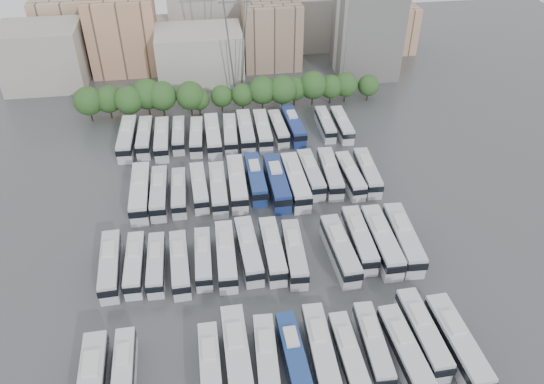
{
  "coord_description": "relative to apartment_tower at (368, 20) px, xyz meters",
  "views": [
    {
      "loc": [
        -6.57,
        -61.86,
        54.99
      ],
      "look_at": [
        3.6,
        7.32,
        3.0
      ],
      "focal_mm": 35.0,
      "sensor_mm": 36.0,
      "label": 1
    }
  ],
  "objects": [
    {
      "name": "bus_r0_s10",
      "position": [
        -22.56,
        -81.56,
        -11.24
      ],
      "size": [
        2.89,
        11.48,
        3.58
      ],
      "rotation": [
        0.0,
        0.0,
        -0.04
      ],
      "color": "silver",
      "rests_on": "ground"
    },
    {
      "name": "bus_r0_s13",
      "position": [
        -12.52,
        -83.06,
        -10.95
      ],
      "size": [
        3.42,
        13.42,
        4.18
      ],
      "rotation": [
        0.0,
        0.0,
        0.04
      ],
      "color": "silver",
      "rests_on": "ground"
    },
    {
      "name": "bus_r2_s6",
      "position": [
        -35.75,
        -45.82,
        -10.98
      ],
      "size": [
        3.06,
        13.16,
        4.11
      ],
      "rotation": [
        0.0,
        0.0,
        -0.02
      ],
      "color": "silver",
      "rests_on": "ground"
    },
    {
      "name": "bus_r1_s10",
      "position": [
        -22.4,
        -64.75,
        -11.03
      ],
      "size": [
        3.35,
        12.89,
        4.01
      ],
      "rotation": [
        0.0,
        0.0,
        0.04
      ],
      "color": "silver",
      "rests_on": "ground"
    },
    {
      "name": "bus_r1_s11",
      "position": [
        -18.95,
        -62.84,
        -11.08
      ],
      "size": [
        2.93,
        12.51,
        3.91
      ],
      "rotation": [
        0.0,
        0.0,
        -0.02
      ],
      "color": "silver",
      "rests_on": "ground"
    },
    {
      "name": "ground",
      "position": [
        -34.0,
        -58.0,
        -13.0
      ],
      "size": [
        220.0,
        220.0,
        0.0
      ],
      "primitive_type": "plane",
      "color": "#424447",
      "rests_on": "ground"
    },
    {
      "name": "bus_r0_s12",
      "position": [
        -16.0,
        -80.87,
        -11.09
      ],
      "size": [
        3.02,
        12.45,
        3.88
      ],
      "rotation": [
        0.0,
        0.0,
        0.03
      ],
      "color": "silver",
      "rests_on": "ground"
    },
    {
      "name": "bus_r0_s6",
      "position": [
        -35.63,
        -81.86,
        -11.21
      ],
      "size": [
        3.13,
        11.74,
        3.65
      ],
      "rotation": [
        0.0,
        0.0,
        -0.05
      ],
      "color": "silver",
      "rests_on": "ground"
    },
    {
      "name": "tree_line",
      "position": [
        -36.19,
        -15.91,
        -8.55
      ],
      "size": [
        65.79,
        7.97,
        8.19
      ],
      "color": "black",
      "rests_on": "ground"
    },
    {
      "name": "bus_r2_s9",
      "position": [
        -25.77,
        -46.96,
        -10.91
      ],
      "size": [
        3.22,
        13.64,
        4.26
      ],
      "rotation": [
        0.0,
        0.0,
        0.02
      ],
      "color": "white",
      "rests_on": "ground"
    },
    {
      "name": "bus_r2_s10",
      "position": [
        -22.61,
        -44.79,
        -11.14
      ],
      "size": [
        3.0,
        12.15,
        3.79
      ],
      "rotation": [
        0.0,
        0.0,
        0.03
      ],
      "color": "silver",
      "rests_on": "ground"
    },
    {
      "name": "bus_r1_s4",
      "position": [
        -42.29,
        -63.3,
        -11.33
      ],
      "size": [
        2.55,
        10.86,
        3.4
      ],
      "rotation": [
        0.0,
        0.0,
        -0.02
      ],
      "color": "silver",
      "rests_on": "ground"
    },
    {
      "name": "bus_r2_s4",
      "position": [
        -42.24,
        -45.82,
        -11.23
      ],
      "size": [
        2.99,
        11.56,
        3.6
      ],
      "rotation": [
        0.0,
        0.0,
        0.04
      ],
      "color": "silver",
      "rests_on": "ground"
    },
    {
      "name": "bus_r0_s7",
      "position": [
        -32.37,
        -81.53,
        -11.28
      ],
      "size": [
        2.77,
        11.23,
        3.5
      ],
      "rotation": [
        0.0,
        0.0,
        0.03
      ],
      "color": "navy",
      "rests_on": "ground"
    },
    {
      "name": "bus_r3_s0",
      "position": [
        -55.5,
        -27.83,
        -11.0
      ],
      "size": [
        3.22,
        13.07,
        4.08
      ],
      "rotation": [
        0.0,
        0.0,
        -0.03
      ],
      "color": "silver",
      "rests_on": "ground"
    },
    {
      "name": "bus_r1_s8",
      "position": [
        -29.1,
        -64.34,
        -11.15
      ],
      "size": [
        3.21,
        12.1,
        3.76
      ],
      "rotation": [
        0.0,
        0.0,
        -0.05
      ],
      "color": "silver",
      "rests_on": "ground"
    },
    {
      "name": "bus_r3_s3",
      "position": [
        -45.59,
        -27.47,
        -11.32
      ],
      "size": [
        2.6,
        10.93,
        3.42
      ],
      "rotation": [
        0.0,
        0.0,
        -0.02
      ],
      "color": "silver",
      "rests_on": "ground"
    },
    {
      "name": "bus_r3_s6",
      "position": [
        -35.52,
        -28.72,
        -11.2
      ],
      "size": [
        3.09,
        11.79,
        3.67
      ],
      "rotation": [
        0.0,
        0.0,
        -0.05
      ],
      "color": "silver",
      "rests_on": "ground"
    },
    {
      "name": "apartment_tower",
      "position": [
        0.0,
        0.0,
        0.0
      ],
      "size": [
        14.0,
        14.0,
        26.0
      ],
      "primitive_type": "cube",
      "color": "silver",
      "rests_on": "ground"
    },
    {
      "name": "bus_r0_s1",
      "position": [
        -52.16,
        -80.98,
        -11.32
      ],
      "size": [
        2.55,
        10.92,
        3.41
      ],
      "rotation": [
        0.0,
        0.0,
        0.02
      ],
      "color": "silver",
      "rests_on": "ground"
    },
    {
      "name": "bus_r1_s2",
      "position": [
        -48.98,
        -63.53,
        -11.32
      ],
      "size": [
        2.44,
        10.92,
        3.42
      ],
      "rotation": [
        0.0,
        0.0,
        -0.01
      ],
      "color": "silver",
      "rests_on": "ground"
    },
    {
      "name": "bus_r2_s1",
      "position": [
        -52.04,
        -46.3,
        -10.91
      ],
      "size": [
        3.03,
        13.58,
        4.26
      ],
      "rotation": [
        0.0,
        0.0,
        0.01
      ],
      "color": "silver",
      "rests_on": "ground"
    },
    {
      "name": "bus_r1_s3",
      "position": [
        -45.64,
        -64.06,
        -11.23
      ],
      "size": [
        2.98,
        11.6,
        3.61
      ],
      "rotation": [
        0.0,
        0.0,
        0.04
      ],
      "color": "silver",
      "rests_on": "ground"
    },
    {
      "name": "bus_r2_s11",
      "position": [
        -19.19,
        -45.09,
        -11.09
      ],
      "size": [
        3.24,
        12.54,
        3.9
      ],
      "rotation": [
        0.0,
        0.0,
        -0.04
      ],
      "color": "silver",
      "rests_on": "ground"
    },
    {
      "name": "bus_r1_s6",
      "position": [
        -35.64,
        -62.8,
        -11.11
      ],
      "size": [
        3.23,
        12.35,
        3.84
      ],
      "rotation": [
        0.0,
        0.0,
        0.05
      ],
      "color": "silver",
      "rests_on": "ground"
    },
    {
      "name": "bus_r1_s0",
      "position": [
        -55.39,
        -63.06,
        -11.13
      ],
      "size": [
        3.18,
        12.21,
        3.8
      ],
      "rotation": [
        0.0,
        0.0,
        0.04
      ],
      "color": "silver",
      "rests_on": "ground"
    },
    {
      "name": "bus_r1_s13",
      "position": [
        -12.43,
        -63.83,
        -10.94
      ],
      "size": [
        3.53,
        13.49,
        4.2
      ],
      "rotation": [
        0.0,
        0.0,
        -0.05
      ],
      "color": "silver",
      "rests_on": "ground"
    },
    {
      "name": "bus_r3_s2",
      "position": [
        -48.81,
        -28.85,
        -11.09
      ],
      "size": [
        2.74,
        12.4,
        3.89
      ],
      "rotation": [
        0.0,
        0.0,
        -0.0
      ],
      "color": "silver",
      "rests_on": "ground"
    },
    {
      "name": "bus_r0_s8",
      "position": [
        -29.06,
        -81.47,
        -11.12
      ],
      "size": [
        2.96,
        12.25,
        3.83
      ],
      "rotation": [
        0.0,
        0.0,
        -0.02
      ],
      "color": "silver",
      "rests_on": "ground"
    },
    {
      "name": "bus_r2_s12",
      "position": [
        -15.83,
        -46.15,
        -11.22
      ],
      "size": [
        2.92,
        11.66,
        3.63
      ],
      "rotation": [
        0.0,
        0.0,
        0.03
      ],
      "color": "silver",
      "rests_on": "ground"
    },
    {
      "name": "bus_r3_s8",
      "position": [
        -29.03,
        -28.52,
        -11.09
      ],
      "size": [
        2.85,
        12.44,
        3.89
      ],
      "rotation": [
        0.0,
        0.0,
        -0.01
      ],
      "color": "silver",
      "rests_on": "ground"
    },
    {
      "name": "bus_r3_s13",
      "position": [
        -12.71,
        -28.26,
        -11.26
      ],
      "size": [
        2.51,
        11.3,
        3.54
      ],
      "rotation": [
        0.0,
        0.0,
        -0.0
      ],
      "color": "silver",
      "rests_on": "ground"
    },
    {
      "name": "bus_r2_s3",
      "position": [
        -45.66,
        -46.71,
        -11.29
      ],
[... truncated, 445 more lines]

